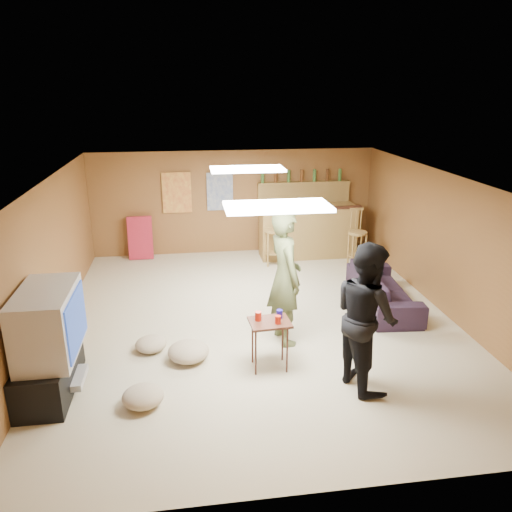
{
  "coord_description": "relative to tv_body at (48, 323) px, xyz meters",
  "views": [
    {
      "loc": [
        -1.03,
        -6.93,
        3.47
      ],
      "look_at": [
        0.0,
        0.2,
        1.0
      ],
      "focal_mm": 35.0,
      "sensor_mm": 36.0,
      "label": 1
    }
  ],
  "objects": [
    {
      "name": "ground",
      "position": [
        2.65,
        1.5,
        -0.9
      ],
      "size": [
        7.0,
        7.0,
        0.0
      ],
      "primitive_type": "plane",
      "color": "#BAAE8E",
      "rests_on": "ground"
    },
    {
      "name": "ceiling",
      "position": [
        2.65,
        1.5,
        1.3
      ],
      "size": [
        6.0,
        7.0,
        0.02
      ],
      "primitive_type": "cube",
      "color": "silver",
      "rests_on": "ground"
    },
    {
      "name": "wall_back",
      "position": [
        2.65,
        5.0,
        0.2
      ],
      "size": [
        6.0,
        0.02,
        2.2
      ],
      "primitive_type": "cube",
      "color": "brown",
      "rests_on": "ground"
    },
    {
      "name": "wall_front",
      "position": [
        2.65,
        -2.0,
        0.2
      ],
      "size": [
        6.0,
        0.02,
        2.2
      ],
      "primitive_type": "cube",
      "color": "brown",
      "rests_on": "ground"
    },
    {
      "name": "wall_left",
      "position": [
        -0.35,
        1.5,
        0.2
      ],
      "size": [
        0.02,
        7.0,
        2.2
      ],
      "primitive_type": "cube",
      "color": "brown",
      "rests_on": "ground"
    },
    {
      "name": "wall_right",
      "position": [
        5.65,
        1.5,
        0.2
      ],
      "size": [
        0.02,
        7.0,
        2.2
      ],
      "primitive_type": "cube",
      "color": "brown",
      "rests_on": "ground"
    },
    {
      "name": "tv_stand",
      "position": [
        -0.07,
        0.0,
        -0.65
      ],
      "size": [
        0.55,
        1.3,
        0.5
      ],
      "primitive_type": "cube",
      "color": "black",
      "rests_on": "ground"
    },
    {
      "name": "dvd_box",
      "position": [
        0.15,
        0.0,
        -0.75
      ],
      "size": [
        0.35,
        0.5,
        0.08
      ],
      "primitive_type": "cube",
      "color": "#B2B2B7",
      "rests_on": "tv_stand"
    },
    {
      "name": "tv_body",
      "position": [
        0.0,
        0.0,
        0.0
      ],
      "size": [
        0.6,
        1.1,
        0.8
      ],
      "primitive_type": "cube",
      "color": "#B2B2B7",
      "rests_on": "tv_stand"
    },
    {
      "name": "tv_screen",
      "position": [
        0.31,
        0.0,
        0.0
      ],
      "size": [
        0.02,
        0.95,
        0.65
      ],
      "primitive_type": "cube",
      "color": "navy",
      "rests_on": "tv_body"
    },
    {
      "name": "bar_counter",
      "position": [
        4.15,
        4.45,
        -0.35
      ],
      "size": [
        2.0,
        0.6,
        1.1
      ],
      "primitive_type": "cube",
      "color": "olive",
      "rests_on": "ground"
    },
    {
      "name": "bar_lip",
      "position": [
        4.15,
        4.2,
        0.2
      ],
      "size": [
        2.1,
        0.12,
        0.05
      ],
      "primitive_type": "cube",
      "color": "#391B12",
      "rests_on": "bar_counter"
    },
    {
      "name": "bar_shelf",
      "position": [
        4.15,
        4.9,
        0.6
      ],
      "size": [
        2.0,
        0.18,
        0.05
      ],
      "primitive_type": "cube",
      "color": "olive",
      "rests_on": "bar_backing"
    },
    {
      "name": "bar_backing",
      "position": [
        4.15,
        4.92,
        0.3
      ],
      "size": [
        2.0,
        0.14,
        0.6
      ],
      "primitive_type": "cube",
      "color": "olive",
      "rests_on": "bar_counter"
    },
    {
      "name": "poster_left",
      "position": [
        1.45,
        4.96,
        0.45
      ],
      "size": [
        0.6,
        0.03,
        0.85
      ],
      "primitive_type": "cube",
      "color": "#BF3F26",
      "rests_on": "wall_back"
    },
    {
      "name": "poster_right",
      "position": [
        2.35,
        4.96,
        0.45
      ],
      "size": [
        0.55,
        0.03,
        0.8
      ],
      "primitive_type": "cube",
      "color": "#334C99",
      "rests_on": "wall_back"
    },
    {
      "name": "folding_chair_stack",
      "position": [
        0.65,
        4.8,
        -0.45
      ],
      "size": [
        0.5,
        0.26,
        0.91
      ],
      "primitive_type": "cube",
      "rotation": [
        -0.14,
        0.0,
        0.0
      ],
      "color": "#B72138",
      "rests_on": "ground"
    },
    {
      "name": "ceiling_panel_front",
      "position": [
        2.65,
        0.0,
        1.27
      ],
      "size": [
        1.2,
        0.6,
        0.04
      ],
      "primitive_type": "cube",
      "color": "white",
      "rests_on": "ceiling"
    },
    {
      "name": "ceiling_panel_back",
      "position": [
        2.65,
        2.7,
        1.27
      ],
      "size": [
        1.2,
        0.6,
        0.04
      ],
      "primitive_type": "cube",
      "color": "white",
      "rests_on": "ceiling"
    },
    {
      "name": "person_olive",
      "position": [
        2.93,
        0.85,
        0.06
      ],
      "size": [
        0.58,
        0.77,
        1.93
      ],
      "primitive_type": "imported",
      "rotation": [
        0.0,
        0.0,
        1.75
      ],
      "color": "#505934",
      "rests_on": "ground"
    },
    {
      "name": "person_black",
      "position": [
        3.66,
        -0.36,
        0.0
      ],
      "size": [
        0.86,
        1.0,
        1.81
      ],
      "primitive_type": "imported",
      "rotation": [
        0.0,
        0.0,
        1.79
      ],
      "color": "black",
      "rests_on": "ground"
    },
    {
      "name": "sofa",
      "position": [
        4.78,
        1.79,
        -0.61
      ],
      "size": [
        0.93,
        2.03,
        0.58
      ],
      "primitive_type": "imported",
      "rotation": [
        0.0,
        0.0,
        1.49
      ],
      "color": "black",
      "rests_on": "ground"
    },
    {
      "name": "tray_table",
      "position": [
        2.6,
        0.15,
        -0.57
      ],
      "size": [
        0.54,
        0.44,
        0.66
      ],
      "primitive_type": "cube",
      "rotation": [
        0.0,
        0.0,
        0.08
      ],
      "color": "#391B12",
      "rests_on": "ground"
    },
    {
      "name": "cup_red_near",
      "position": [
        2.46,
        0.2,
        -0.18
      ],
      "size": [
        0.1,
        0.1,
        0.12
      ],
      "primitive_type": "cylinder",
      "rotation": [
        0.0,
        0.0,
        -0.19
      ],
      "color": "#B11C0B",
      "rests_on": "tray_table"
    },
    {
      "name": "cup_red_far",
      "position": [
        2.69,
        0.07,
        -0.19
      ],
      "size": [
        0.1,
        0.1,
        0.1
      ],
      "primitive_type": "cylinder",
      "rotation": [
        0.0,
        0.0,
        0.37
      ],
      "color": "#B11C0B",
      "rests_on": "tray_table"
    },
    {
      "name": "cup_blue",
      "position": [
        2.74,
        0.23,
        -0.19
      ],
      "size": [
        0.09,
        0.09,
        0.11
      ],
      "primitive_type": "cylinder",
      "rotation": [
        0.0,
        0.0,
        -0.15
      ],
      "color": "navy",
      "rests_on": "tray_table"
    },
    {
      "name": "bar_stool_left",
      "position": [
        3.34,
        4.03,
        -0.25
      ],
      "size": [
        0.45,
        0.45,
        1.3
      ],
      "primitive_type": null,
      "rotation": [
        0.0,
        0.0,
        0.09
      ],
      "color": "olive",
      "rests_on": "ground"
    },
    {
      "name": "bar_stool_right",
      "position": [
        4.96,
        3.62,
        -0.35
      ],
      "size": [
        0.36,
        0.36,
        1.09
      ],
      "primitive_type": null,
      "rotation": [
        0.0,
        0.0,
        -0.04
      ],
      "color": "olive",
      "rests_on": "ground"
    },
    {
      "name": "cushion_near_tv",
      "position": [
        1.57,
        0.49,
        -0.78
      ],
      "size": [
        0.57,
        0.57,
        0.25
      ],
      "primitive_type": "ellipsoid",
      "rotation": [
        0.0,
        0.0,
        -0.04
      ],
      "color": "tan",
      "rests_on": "ground"
    },
    {
      "name": "cushion_mid",
      "position": [
        1.06,
        0.81,
        -0.8
      ],
      "size": [
        0.55,
        0.55,
        0.19
      ],
      "primitive_type": "ellipsoid",
      "rotation": [
        0.0,
        0.0,
        0.35
      ],
      "color": "tan",
      "rests_on": "ground"
    },
    {
      "name": "cushion_far",
      "position": [
        1.04,
        -0.44,
        -0.79
      ],
      "size": [
        0.58,
        0.58,
        0.21
      ],
      "primitive_type": "ellipsoid",
      "rotation": [
        0.0,
        0.0,
        0.24
      ],
      "color": "tan",
      "rests_on": "ground"
    },
    {
      "name": "bottle_row",
      "position": [
        4.09,
        4.88,
        0.75
      ],
      "size": [
        1.76,
        0.08,
        0.26
      ],
      "primitive_type": null,
      "color": "#3F7233",
      "rests_on": "bar_shelf"
    }
  ]
}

